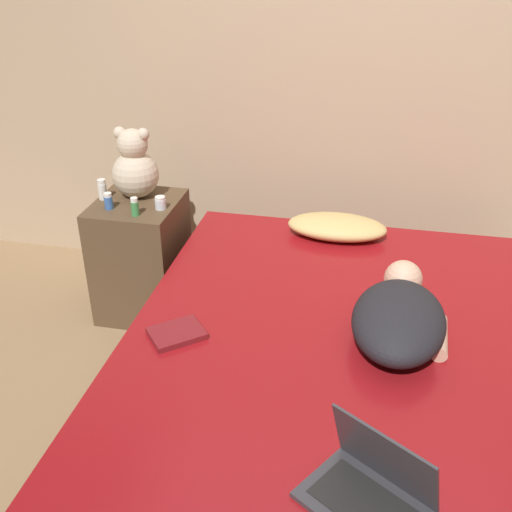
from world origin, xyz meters
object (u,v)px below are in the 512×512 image
at_px(bottle_green, 135,207).
at_px(bottle_blue, 108,201).
at_px(bottle_white, 102,190).
at_px(laptop, 371,487).
at_px(person_lying, 400,316).
at_px(bottle_clear, 160,203).
at_px(book, 177,333).
at_px(teddy_bear, 135,167).
at_px(pillow, 337,227).

xyz_separation_m(bottle_green, bottle_blue, (-0.16, 0.05, -0.00)).
relative_size(bottle_white, bottle_blue, 1.27).
height_order(laptop, bottle_white, bottle_white).
relative_size(bottle_green, bottle_white, 0.87).
xyz_separation_m(bottle_green, bottle_white, (-0.24, 0.15, 0.01)).
bearing_deg(laptop, person_lying, 117.39).
xyz_separation_m(bottle_blue, bottle_clear, (0.25, 0.05, -0.01)).
xyz_separation_m(laptop, bottle_green, (-1.18, 1.29, 0.14)).
distance_m(bottle_blue, book, 0.96).
bearing_deg(teddy_bear, book, -61.02).
xyz_separation_m(laptop, bottle_blue, (-1.34, 1.34, 0.14)).
bearing_deg(bottle_blue, person_lying, -21.64).
bearing_deg(pillow, teddy_bear, -176.95).
bearing_deg(bottle_blue, pillow, 11.85).
distance_m(bottle_green, book, 0.83).
height_order(bottle_white, bottle_clear, bottle_white).
height_order(pillow, book, pillow).
height_order(pillow, person_lying, person_lying).
relative_size(bottle_blue, bottle_clear, 1.30).
bearing_deg(pillow, person_lying, -68.99).
xyz_separation_m(teddy_bear, bottle_blue, (-0.08, -0.18, -0.12)).
height_order(bottle_green, bottle_clear, bottle_green).
height_order(teddy_bear, bottle_blue, teddy_bear).
bearing_deg(bottle_blue, bottle_white, 126.57).
xyz_separation_m(person_lying, bottle_blue, (-1.41, 0.56, 0.10)).
height_order(laptop, book, laptop).
distance_m(teddy_bear, book, 1.08).
height_order(person_lying, bottle_blue, bottle_blue).
xyz_separation_m(pillow, person_lying, (0.30, -0.79, 0.04)).
relative_size(person_lying, laptop, 1.71).
xyz_separation_m(person_lying, book, (-0.82, -0.18, -0.08)).
height_order(pillow, bottle_clear, bottle_clear).
relative_size(pillow, bottle_clear, 7.72).
distance_m(person_lying, teddy_bear, 1.54).
distance_m(bottle_white, bottle_blue, 0.13).
bearing_deg(laptop, bottle_blue, 167.60).
bearing_deg(bottle_green, laptop, -47.63).
bearing_deg(bottle_green, book, -58.16).
distance_m(bottle_green, bottle_clear, 0.14).
relative_size(laptop, bottle_green, 4.33).
height_order(person_lying, bottle_green, bottle_green).
bearing_deg(laptop, teddy_bear, 162.35).
height_order(laptop, bottle_green, bottle_green).
xyz_separation_m(pillow, bottle_green, (-0.95, -0.28, 0.14)).
xyz_separation_m(teddy_bear, bottle_clear, (0.17, -0.13, -0.13)).
xyz_separation_m(laptop, book, (-0.75, 0.61, -0.04)).
bearing_deg(bottle_green, bottle_white, 146.82).
distance_m(bottle_blue, bottle_clear, 0.25).
relative_size(teddy_bear, bottle_white, 3.43).
distance_m(pillow, bottle_white, 1.20).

